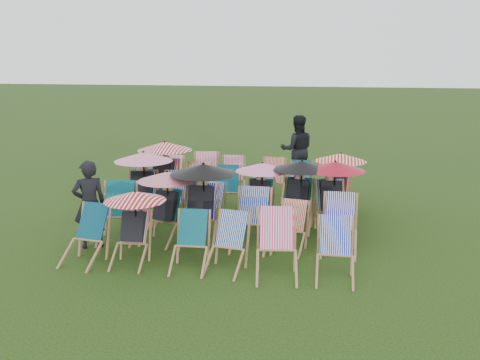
% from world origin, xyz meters
% --- Properties ---
extents(ground, '(100.00, 100.00, 0.00)m').
position_xyz_m(ground, '(0.00, 0.00, 0.00)').
color(ground, black).
rests_on(ground, ground).
extents(deckchair_0, '(0.72, 0.92, 0.92)m').
position_xyz_m(deckchair_0, '(-2.07, -2.29, 0.46)').
color(deckchair_0, '#9F704A').
rests_on(deckchair_0, ground).
extents(deckchair_1, '(1.01, 1.05, 1.20)m').
position_xyz_m(deckchair_1, '(-1.29, -2.18, 0.63)').
color(deckchair_1, '#9F704A').
rests_on(deckchair_1, ground).
extents(deckchair_2, '(0.62, 0.84, 0.88)m').
position_xyz_m(deckchair_2, '(-0.30, -2.24, 0.44)').
color(deckchair_2, '#9F704A').
rests_on(deckchair_2, ground).
extents(deckchair_3, '(0.71, 0.89, 0.88)m').
position_xyz_m(deckchair_3, '(0.30, -2.21, 0.44)').
color(deckchair_3, '#9F704A').
rests_on(deckchair_3, ground).
extents(deckchair_4, '(0.77, 0.99, 1.00)m').
position_xyz_m(deckchair_4, '(1.10, -2.31, 0.50)').
color(deckchair_4, '#9F704A').
rests_on(deckchair_4, ground).
extents(deckchair_5, '(0.62, 0.85, 0.91)m').
position_xyz_m(deckchair_5, '(1.99, -2.27, 0.45)').
color(deckchair_5, '#9F704A').
rests_on(deckchair_5, ground).
extents(deckchair_6, '(0.84, 1.05, 1.03)m').
position_xyz_m(deckchair_6, '(-1.99, -1.14, 0.51)').
color(deckchair_6, '#9F704A').
rests_on(deckchair_6, ground).
extents(deckchair_7, '(1.08, 1.15, 1.28)m').
position_xyz_m(deckchair_7, '(-1.12, -1.02, 0.68)').
color(deckchair_7, '#9F704A').
rests_on(deckchair_7, ground).
extents(deckchair_8, '(1.22, 1.29, 1.44)m').
position_xyz_m(deckchair_8, '(-0.44, -0.98, 0.76)').
color(deckchair_8, '#9F704A').
rests_on(deckchair_8, ground).
extents(deckchair_9, '(0.70, 0.96, 1.02)m').
position_xyz_m(deckchair_9, '(0.51, -1.12, 0.51)').
color(deckchair_9, '#9F704A').
rests_on(deckchair_9, ground).
extents(deckchair_10, '(0.67, 0.85, 0.84)m').
position_xyz_m(deckchair_10, '(1.21, -1.15, 0.42)').
color(deckchair_10, '#9F704A').
rests_on(deckchair_10, ground).
extents(deckchair_11, '(0.67, 0.92, 0.97)m').
position_xyz_m(deckchair_11, '(2.05, -1.07, 0.49)').
color(deckchair_11, '#9F704A').
rests_on(deckchair_11, ground).
extents(deckchair_12, '(1.19, 1.29, 1.42)m').
position_xyz_m(deckchair_12, '(-1.97, 0.10, 0.75)').
color(deckchair_12, '#9F704A').
rests_on(deckchair_12, ground).
extents(deckchair_13, '(0.71, 0.96, 1.01)m').
position_xyz_m(deckchair_13, '(-1.25, 0.05, 0.50)').
color(deckchair_13, '#9F704A').
rests_on(deckchair_13, ground).
extents(deckchair_14, '(0.59, 0.78, 0.81)m').
position_xyz_m(deckchair_14, '(-0.51, 0.07, 0.41)').
color(deckchair_14, '#9F704A').
rests_on(deckchair_14, ground).
extents(deckchair_15, '(1.07, 1.12, 1.27)m').
position_xyz_m(deckchair_15, '(0.47, 0.16, 0.67)').
color(deckchair_15, '#9F704A').
rests_on(deckchair_15, ground).
extents(deckchair_16, '(1.14, 1.19, 1.35)m').
position_xyz_m(deckchair_16, '(1.26, 0.12, 0.71)').
color(deckchair_16, '#9F704A').
rests_on(deckchair_16, ground).
extents(deckchair_17, '(1.14, 1.24, 1.36)m').
position_xyz_m(deckchair_17, '(1.93, 0.10, 0.72)').
color(deckchair_17, '#9F704A').
rests_on(deckchair_17, ground).
extents(deckchair_18, '(1.23, 1.28, 1.46)m').
position_xyz_m(deckchair_18, '(-1.90, 1.24, 0.77)').
color(deckchair_18, '#9F704A').
rests_on(deckchair_18, ground).
extents(deckchair_19, '(0.69, 0.93, 0.97)m').
position_xyz_m(deckchair_19, '(-1.13, 1.24, 0.48)').
color(deckchair_19, '#9F704A').
rests_on(deckchair_19, ground).
extents(deckchair_20, '(0.71, 0.93, 0.94)m').
position_xyz_m(deckchair_20, '(-0.38, 1.17, 0.47)').
color(deckchair_20, '#9F704A').
rests_on(deckchair_20, ground).
extents(deckchair_21, '(0.63, 0.82, 0.83)m').
position_xyz_m(deckchair_21, '(0.34, 1.25, 0.42)').
color(deckchair_21, '#9F704A').
rests_on(deckchair_21, ground).
extents(deckchair_22, '(0.63, 0.82, 0.84)m').
position_xyz_m(deckchair_22, '(1.21, 1.25, 0.42)').
color(deckchair_22, '#9F704A').
rests_on(deckchair_22, ground).
extents(deckchair_23, '(1.10, 1.17, 1.30)m').
position_xyz_m(deckchair_23, '(2.00, 1.32, 0.69)').
color(deckchair_23, '#9F704A').
rests_on(deckchair_23, ground).
extents(deckchair_24, '(0.62, 0.85, 0.90)m').
position_xyz_m(deckchair_24, '(-2.05, 2.33, 0.45)').
color(deckchair_24, '#9F704A').
rests_on(deckchair_24, ground).
extents(deckchair_25, '(0.80, 1.01, 1.01)m').
position_xyz_m(deckchair_25, '(-1.16, 2.34, 0.50)').
color(deckchair_25, '#9F704A').
rests_on(deckchair_25, ground).
extents(deckchair_26, '(0.73, 0.93, 0.93)m').
position_xyz_m(deckchair_26, '(-0.48, 2.39, 0.47)').
color(deckchair_26, '#9F704A').
rests_on(deckchair_26, ground).
extents(deckchair_27, '(0.63, 0.87, 0.94)m').
position_xyz_m(deckchair_27, '(0.50, 2.28, 0.47)').
color(deckchair_27, '#9F704A').
rests_on(deckchair_27, ground).
extents(deckchair_28, '(0.65, 0.85, 0.87)m').
position_xyz_m(deckchair_28, '(1.12, 2.37, 0.44)').
color(deckchair_28, '#9F704A').
rests_on(deckchair_28, ground).
extents(deckchair_29, '(0.71, 0.89, 0.86)m').
position_xyz_m(deckchair_29, '(1.98, 2.30, 0.43)').
color(deckchair_29, '#9F704A').
rests_on(deckchair_29, ground).
extents(person_left, '(0.69, 0.64, 1.58)m').
position_xyz_m(person_left, '(-2.30, -1.59, 0.79)').
color(person_left, black).
rests_on(person_left, ground).
extents(person_rear, '(1.01, 0.86, 1.83)m').
position_xyz_m(person_rear, '(0.95, 3.95, 0.92)').
color(person_rear, black).
rests_on(person_rear, ground).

